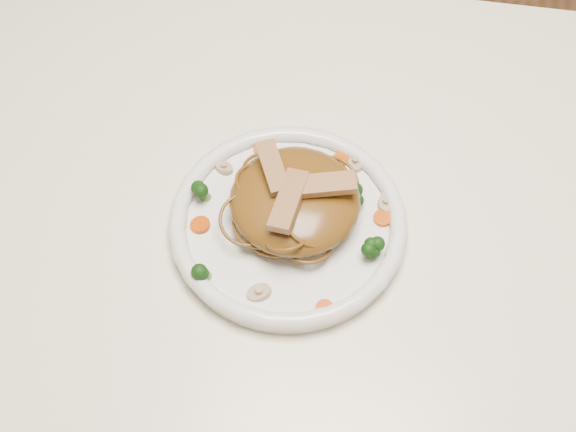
# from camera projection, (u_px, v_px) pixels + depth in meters

# --- Properties ---
(table) EXTENTS (1.20, 0.80, 0.75)m
(table) POSITION_uv_depth(u_px,v_px,m) (352.00, 270.00, 0.99)
(table) COLOR #EFE6CA
(table) RESTS_ON ground
(plate) EXTENTS (0.28, 0.28, 0.02)m
(plate) POSITION_uv_depth(u_px,v_px,m) (288.00, 227.00, 0.90)
(plate) COLOR white
(plate) RESTS_ON table
(noodle_mound) EXTENTS (0.18, 0.18, 0.05)m
(noodle_mound) POSITION_uv_depth(u_px,v_px,m) (295.00, 200.00, 0.88)
(noodle_mound) COLOR brown
(noodle_mound) RESTS_ON plate
(chicken_a) EXTENTS (0.08, 0.04, 0.01)m
(chicken_a) POSITION_uv_depth(u_px,v_px,m) (322.00, 185.00, 0.85)
(chicken_a) COLOR #A8774F
(chicken_a) RESTS_ON noodle_mound
(chicken_b) EXTENTS (0.05, 0.07, 0.01)m
(chicken_b) POSITION_uv_depth(u_px,v_px,m) (273.00, 167.00, 0.86)
(chicken_b) COLOR #A8774F
(chicken_b) RESTS_ON noodle_mound
(chicken_c) EXTENTS (0.03, 0.08, 0.01)m
(chicken_c) POSITION_uv_depth(u_px,v_px,m) (289.00, 201.00, 0.84)
(chicken_c) COLOR #A8774F
(chicken_c) RESTS_ON noodle_mound
(broccoli_0) EXTENTS (0.02, 0.02, 0.03)m
(broccoli_0) POSITION_uv_depth(u_px,v_px,m) (353.00, 197.00, 0.90)
(broccoli_0) COLOR #0F350B
(broccoli_0) RESTS_ON plate
(broccoli_1) EXTENTS (0.03, 0.03, 0.03)m
(broccoli_1) POSITION_uv_depth(u_px,v_px,m) (204.00, 189.00, 0.90)
(broccoli_1) COLOR #0F350B
(broccoli_1) RESTS_ON plate
(broccoli_2) EXTENTS (0.02, 0.02, 0.03)m
(broccoli_2) POSITION_uv_depth(u_px,v_px,m) (205.00, 270.00, 0.85)
(broccoli_2) COLOR #0F350B
(broccoli_2) RESTS_ON plate
(broccoli_3) EXTENTS (0.03, 0.03, 0.03)m
(broccoli_3) POSITION_uv_depth(u_px,v_px,m) (373.00, 248.00, 0.86)
(broccoli_3) COLOR #0F350B
(broccoli_3) RESTS_ON plate
(carrot_0) EXTENTS (0.02, 0.02, 0.00)m
(carrot_0) POSITION_uv_depth(u_px,v_px,m) (341.00, 159.00, 0.94)
(carrot_0) COLOR #BA3E06
(carrot_0) RESTS_ON plate
(carrot_1) EXTENTS (0.03, 0.03, 0.00)m
(carrot_1) POSITION_uv_depth(u_px,v_px,m) (200.00, 225.00, 0.89)
(carrot_1) COLOR #BA3E06
(carrot_1) RESTS_ON plate
(carrot_2) EXTENTS (0.03, 0.03, 0.00)m
(carrot_2) POSITION_uv_depth(u_px,v_px,m) (383.00, 218.00, 0.89)
(carrot_2) COLOR #BA3E06
(carrot_2) RESTS_ON plate
(carrot_3) EXTENTS (0.02, 0.02, 0.00)m
(carrot_3) POSITION_uv_depth(u_px,v_px,m) (261.00, 149.00, 0.95)
(carrot_3) COLOR #BA3E06
(carrot_3) RESTS_ON plate
(carrot_4) EXTENTS (0.02, 0.02, 0.00)m
(carrot_4) POSITION_uv_depth(u_px,v_px,m) (325.00, 308.00, 0.83)
(carrot_4) COLOR #BA3E06
(carrot_4) RESTS_ON plate
(mushroom_0) EXTENTS (0.04, 0.04, 0.01)m
(mushroom_0) POSITION_uv_depth(u_px,v_px,m) (259.00, 292.00, 0.84)
(mushroom_0) COLOR #C5AD93
(mushroom_0) RESTS_ON plate
(mushroom_1) EXTENTS (0.03, 0.03, 0.01)m
(mushroom_1) POSITION_uv_depth(u_px,v_px,m) (386.00, 203.00, 0.90)
(mushroom_1) COLOR #C5AD93
(mushroom_1) RESTS_ON plate
(mushroom_2) EXTENTS (0.03, 0.03, 0.01)m
(mushroom_2) POSITION_uv_depth(u_px,v_px,m) (224.00, 168.00, 0.93)
(mushroom_2) COLOR #C5AD93
(mushroom_2) RESTS_ON plate
(mushroom_3) EXTENTS (0.03, 0.03, 0.01)m
(mushroom_3) POSITION_uv_depth(u_px,v_px,m) (355.00, 162.00, 0.94)
(mushroom_3) COLOR #C5AD93
(mushroom_3) RESTS_ON plate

